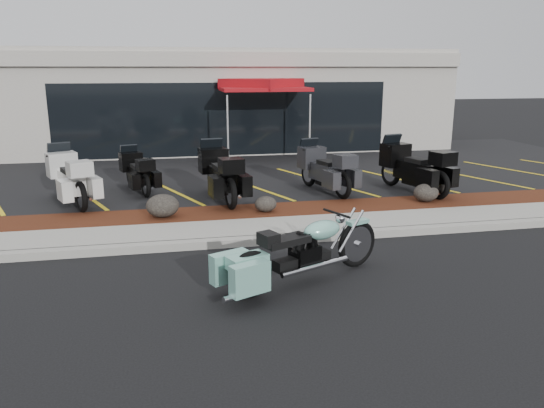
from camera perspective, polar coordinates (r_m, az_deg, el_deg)
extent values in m
plane|color=black|center=(9.54, 2.46, -5.83)|extent=(90.00, 90.00, 0.00)
cube|color=gray|center=(10.34, 1.27, -3.76)|extent=(24.00, 0.25, 0.15)
cube|color=gray|center=(10.99, 0.47, -2.64)|extent=(24.00, 1.20, 0.15)
cube|color=#33110B|center=(12.12, -0.70, -0.98)|extent=(24.00, 1.20, 0.16)
cube|color=black|center=(17.32, -4.05, 3.66)|extent=(26.00, 9.60, 0.15)
cube|color=#A49D94|center=(23.32, -6.21, 11.15)|extent=(18.00, 8.00, 4.00)
cube|color=black|center=(19.41, -5.04, 9.05)|extent=(12.00, 0.06, 2.60)
cube|color=#A49D94|center=(19.30, -5.17, 15.26)|extent=(18.00, 0.30, 0.50)
ellipsoid|color=black|center=(11.69, -11.69, -0.18)|extent=(0.71, 0.59, 0.50)
ellipsoid|color=black|center=(11.90, -0.69, 0.00)|extent=(0.50, 0.41, 0.35)
ellipsoid|color=black|center=(13.34, 16.24, 1.19)|extent=(0.62, 0.51, 0.44)
cone|color=#CE4806|center=(16.67, -7.03, 4.32)|extent=(0.29, 0.29, 0.51)
cylinder|color=silver|center=(17.93, -5.65, 7.95)|extent=(0.06, 0.06, 2.30)
cylinder|color=silver|center=(17.91, 3.39, 7.99)|extent=(0.06, 0.06, 2.30)
cylinder|color=silver|center=(20.71, -4.99, 8.83)|extent=(0.06, 0.06, 2.30)
cylinder|color=silver|center=(20.69, 2.85, 8.86)|extent=(0.06, 0.06, 2.30)
cube|color=maroon|center=(19.17, -1.12, 12.33)|extent=(3.51, 3.51, 0.12)
cube|color=maroon|center=(19.16, -1.12, 12.83)|extent=(3.05, 3.05, 0.35)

